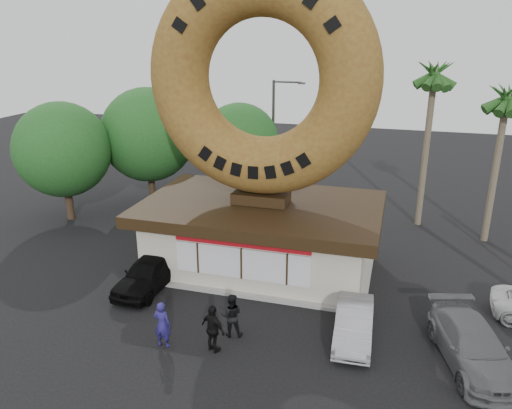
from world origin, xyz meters
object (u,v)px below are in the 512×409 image
at_px(person_left, 162,324).
at_px(person_right, 213,329).
at_px(car_black, 148,273).
at_px(car_silver, 354,323).
at_px(street_lamp, 275,135).
at_px(car_grey, 473,346).
at_px(donut_shop, 261,233).
at_px(person_center, 231,315).
at_px(giant_donut, 262,79).

bearing_deg(person_left, person_right, -171.71).
distance_m(car_black, car_silver, 9.32).
distance_m(street_lamp, car_black, 14.27).
bearing_deg(car_black, car_silver, -6.00).
height_order(person_left, car_silver, person_left).
bearing_deg(car_grey, car_black, 157.11).
height_order(donut_shop, person_left, donut_shop).
xyz_separation_m(car_black, car_grey, (13.31, -1.75, -0.02)).
relative_size(car_black, car_grey, 0.87).
bearing_deg(car_black, person_center, -24.97).
relative_size(street_lamp, car_black, 1.87).
relative_size(person_center, car_black, 0.40).
distance_m(donut_shop, person_center, 6.11).
bearing_deg(person_left, car_grey, -167.42).
height_order(street_lamp, person_left, street_lamp).
bearing_deg(street_lamp, car_silver, -65.33).
bearing_deg(donut_shop, car_grey, -30.22).
bearing_deg(donut_shop, car_black, -140.03).
height_order(donut_shop, car_grey, donut_shop).
bearing_deg(giant_donut, car_black, -139.90).
bearing_deg(giant_donut, person_center, -84.81).
relative_size(person_right, car_grey, 0.38).
bearing_deg(giant_donut, person_left, -102.58).
distance_m(giant_donut, person_left, 11.05).
distance_m(car_black, car_grey, 13.42).
bearing_deg(car_black, donut_shop, 42.36).
xyz_separation_m(person_right, car_silver, (4.75, 2.24, -0.29)).
bearing_deg(car_silver, person_right, -157.67).
relative_size(street_lamp, person_left, 4.42).
height_order(giant_donut, person_left, giant_donut).
bearing_deg(car_black, car_grey, -5.09).
xyz_separation_m(person_left, person_center, (2.19, 1.35, -0.04)).
bearing_deg(car_black, person_right, -36.42).
bearing_deg(giant_donut, person_right, -88.04).
relative_size(person_center, car_silver, 0.45).
relative_size(street_lamp, car_grey, 1.63).
bearing_deg(car_silver, car_grey, -8.27).
distance_m(donut_shop, car_black, 5.61).
xyz_separation_m(person_left, car_grey, (10.72, 2.07, -0.19)).
distance_m(giant_donut, car_black, 9.92).
distance_m(person_right, car_silver, 5.26).
relative_size(donut_shop, person_center, 6.49).
xyz_separation_m(person_right, car_black, (-4.47, 3.60, -0.19)).
distance_m(person_center, car_grey, 8.56).
bearing_deg(person_left, street_lamp, -87.66).
bearing_deg(giant_donut, car_silver, -44.55).
bearing_deg(person_right, car_silver, -130.73).
distance_m(person_right, car_grey, 9.03).
distance_m(giant_donut, car_silver, 10.89).
relative_size(street_lamp, person_center, 4.64).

